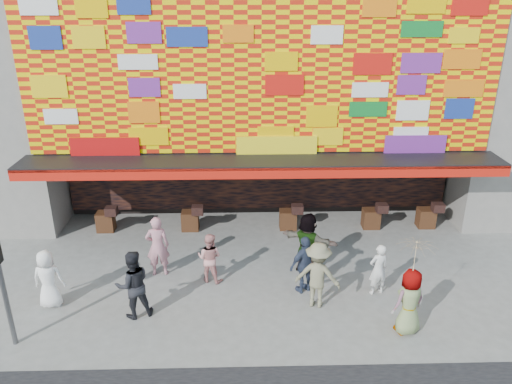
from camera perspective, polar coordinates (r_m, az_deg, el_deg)
The scene contains 13 objects.
ground at distance 14.08m, azimuth 1.13°, elevation -12.58°, with size 90.00×90.00×0.00m, color slate.
shop_building at distance 19.92m, azimuth 0.15°, elevation 14.19°, with size 15.20×9.40×10.00m.
signal_left at distance 13.06m, azimuth -27.12°, elevation -8.73°, with size 0.22×0.20×3.00m.
ped_a at distance 14.66m, azimuth -22.66°, elevation -9.14°, with size 0.81×0.53×1.66m, color white.
ped_b at distance 15.17m, azimuth -11.19°, elevation -6.08°, with size 0.69×0.45×1.90m, color #C27D8B.
ped_c at distance 13.49m, azimuth -13.87°, elevation -10.22°, with size 0.92×0.72×1.89m, color black.
ped_d at distance 13.61m, azimuth 7.06°, elevation -9.40°, with size 1.22×0.70×1.88m, color #7D795B.
ped_e at distance 14.20m, azimuth 5.65°, elevation -8.24°, with size 1.01×0.42×1.72m, color #313C56.
ped_f at distance 15.13m, azimuth 5.90°, elevation -5.80°, with size 1.77×0.56×1.90m, color gray.
ped_g at distance 13.14m, azimuth 17.12°, elevation -11.90°, with size 0.86×0.56×1.77m, color gray.
ped_h at distance 14.49m, azimuth 13.79°, elevation -8.59°, with size 0.56×0.37×1.54m, color silver.
ped_i at distance 14.72m, azimuth -5.33°, elevation -7.49°, with size 0.74×0.58×1.53m, color pink.
parasol at distance 12.50m, azimuth 17.77°, elevation -7.10°, with size 1.09×1.10×1.84m.
Camera 1 is at (-0.58, -11.53, 8.07)m, focal length 35.00 mm.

